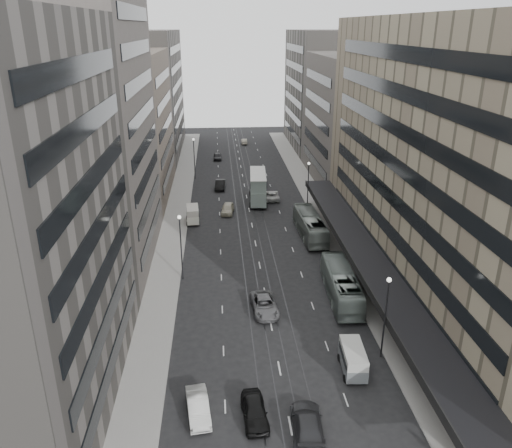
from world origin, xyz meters
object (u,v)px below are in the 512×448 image
object	(u,v)px
double_decker	(258,186)
vw_microbus	(353,358)
sedan_1	(198,407)
sedan_0	(255,411)
sedan_2	(264,305)
bus_near	(341,284)
bus_far	(310,225)
panel_van	(193,214)

from	to	relation	value
double_decker	vw_microbus	world-z (taller)	double_decker
vw_microbus	sedan_1	bearing A→B (deg)	-158.39
sedan_0	sedan_2	bearing A→B (deg)	77.88
sedan_0	sedan_2	xyz separation A→B (m)	(2.27, 15.85, -0.01)
bus_near	vw_microbus	world-z (taller)	bus_near
bus_far	vw_microbus	distance (m)	30.92
vw_microbus	sedan_1	size ratio (longest dim) A/B	0.97
panel_van	sedan_1	distance (m)	42.18
panel_van	sedan_1	xyz separation A→B (m)	(2.07, -42.13, -0.64)
sedan_2	vw_microbus	bearing A→B (deg)	-60.88
panel_van	sedan_2	xyz separation A→B (m)	(8.75, -27.12, -0.63)
bus_far	sedan_2	size ratio (longest dim) A/B	2.16
vw_microbus	double_decker	bearing A→B (deg)	99.42
sedan_2	bus_near	bearing A→B (deg)	10.43
double_decker	sedan_2	size ratio (longest dim) A/B	1.71
panel_van	vw_microbus	bearing A→B (deg)	-71.03
sedan_2	double_decker	bearing A→B (deg)	82.46
double_decker	panel_van	distance (m)	14.38
bus_far	sedan_0	xyz separation A→B (m)	(-10.88, -36.09, -0.91)
double_decker	sedan_0	world-z (taller)	double_decker
bus_far	sedan_0	size ratio (longest dim) A/B	2.62
bus_far	sedan_2	xyz separation A→B (m)	(-8.62, -20.24, -0.92)
sedan_1	sedan_2	bearing A→B (deg)	58.28
bus_far	panel_van	size ratio (longest dim) A/B	2.94
bus_near	sedan_0	xyz separation A→B (m)	(-11.21, -18.15, -0.91)
bus_far	double_decker	xyz separation A→B (m)	(-6.35, 16.01, 1.10)
vw_microbus	sedan_0	bearing A→B (deg)	-146.61
double_decker	sedan_0	xyz separation A→B (m)	(-4.54, -52.10, -2.02)
bus_near	bus_far	world-z (taller)	bus_far
bus_near	sedan_2	world-z (taller)	bus_near
bus_near	vw_microbus	bearing A→B (deg)	83.93
bus_near	sedan_2	distance (m)	9.28
sedan_0	bus_near	bearing A→B (deg)	54.31
bus_near	sedan_0	world-z (taller)	bus_near
double_decker	sedan_0	distance (m)	52.34
bus_near	double_decker	xyz separation A→B (m)	(-6.67, 33.95, 1.11)
sedan_1	bus_far	bearing A→B (deg)	58.82
bus_far	sedan_2	bearing A→B (deg)	65.10
bus_near	sedan_2	xyz separation A→B (m)	(-8.95, -2.30, -0.92)
double_decker	bus_far	bearing A→B (deg)	-64.82
sedan_1	sedan_0	bearing A→B (deg)	-18.50
vw_microbus	panel_van	world-z (taller)	panel_van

